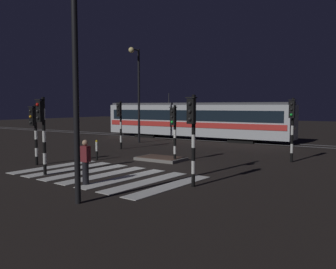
% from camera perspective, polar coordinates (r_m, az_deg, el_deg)
% --- Properties ---
extents(ground_plane, '(120.00, 120.00, 0.00)m').
position_cam_1_polar(ground_plane, '(17.84, -3.70, -5.02)').
color(ground_plane, black).
extents(rail_near, '(80.00, 0.12, 0.03)m').
position_cam_1_polar(rail_near, '(29.31, 12.02, -1.30)').
color(rail_near, '#59595E').
rests_on(rail_near, ground).
extents(rail_far, '(80.00, 0.12, 0.03)m').
position_cam_1_polar(rail_far, '(30.64, 13.00, -1.07)').
color(rail_far, '#59595E').
rests_on(rail_far, ground).
extents(crosswalk_zebra, '(8.01, 5.09, 0.02)m').
position_cam_1_polar(crosswalk_zebra, '(15.70, -10.05, -6.37)').
color(crosswalk_zebra, silver).
rests_on(crosswalk_zebra, ground).
extents(traffic_island, '(2.56, 1.60, 0.18)m').
position_cam_1_polar(traffic_island, '(19.64, -1.14, -3.86)').
color(traffic_island, slate).
rests_on(traffic_island, ground).
extents(traffic_light_corner_near_left, '(0.36, 0.42, 3.05)m').
position_cam_1_polar(traffic_light_corner_near_left, '(18.98, -20.57, 1.37)').
color(traffic_light_corner_near_left, black).
rests_on(traffic_light_corner_near_left, ground).
extents(traffic_light_corner_far_right, '(0.36, 0.42, 3.39)m').
position_cam_1_polar(traffic_light_corner_far_right, '(19.79, 19.17, 2.20)').
color(traffic_light_corner_far_right, black).
rests_on(traffic_light_corner_far_right, ground).
extents(traffic_light_median_centre, '(0.36, 0.42, 3.02)m').
position_cam_1_polar(traffic_light_median_centre, '(18.71, 0.95, 1.56)').
color(traffic_light_median_centre, black).
rests_on(traffic_light_median_centre, ground).
extents(traffic_light_kerb_mid_left, '(0.36, 0.42, 3.35)m').
position_cam_1_polar(traffic_light_kerb_mid_left, '(16.06, -19.46, 1.60)').
color(traffic_light_kerb_mid_left, black).
rests_on(traffic_light_kerb_mid_left, ground).
extents(traffic_light_corner_near_right, '(0.36, 0.42, 3.38)m').
position_cam_1_polar(traffic_light_corner_near_right, '(12.97, 3.90, 1.29)').
color(traffic_light_corner_near_right, black).
rests_on(traffic_light_corner_near_right, ground).
extents(traffic_light_corner_far_left, '(0.36, 0.42, 3.29)m').
position_cam_1_polar(traffic_light_corner_far_left, '(24.62, -7.68, 2.68)').
color(traffic_light_corner_far_left, black).
rests_on(traffic_light_corner_far_left, ground).
extents(street_lamp_near_kerb, '(0.44, 1.21, 7.50)m').
position_cam_1_polar(street_lamp_near_kerb, '(11.05, -15.57, 13.54)').
color(street_lamp_near_kerb, black).
rests_on(street_lamp_near_kerb, ground).
extents(street_lamp_trackside_left, '(0.44, 1.21, 7.51)m').
position_cam_1_polar(street_lamp_trackside_left, '(28.79, -4.98, 8.08)').
color(street_lamp_trackside_left, black).
rests_on(street_lamp_trackside_left, ground).
extents(tram, '(17.71, 2.58, 4.15)m').
position_cam_1_polar(tram, '(32.00, 4.08, 2.39)').
color(tram, silver).
rests_on(tram, ground).
extents(pedestrian_waiting_at_kerb, '(0.36, 0.24, 1.71)m').
position_cam_1_polar(pedestrian_waiting_at_kerb, '(13.80, -13.03, -4.28)').
color(pedestrian_waiting_at_kerb, black).
rests_on(pedestrian_waiting_at_kerb, ground).
extents(bollard_island_edge, '(0.12, 0.12, 1.11)m').
position_cam_1_polar(bollard_island_edge, '(19.99, -11.30, -2.44)').
color(bollard_island_edge, black).
rests_on(bollard_island_edge, ground).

